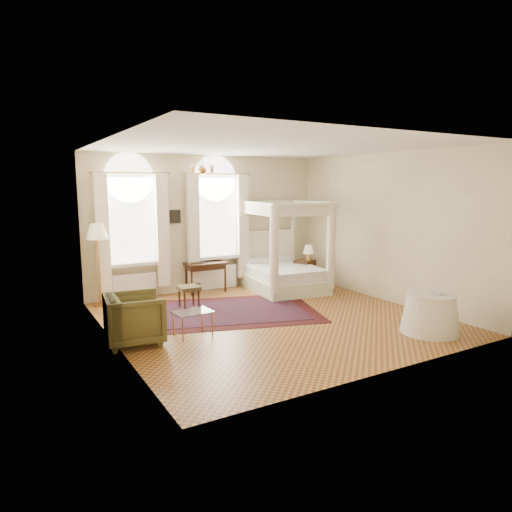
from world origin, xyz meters
The scene contains 18 objects.
ground centered at (0.00, 0.00, 0.00)m, with size 6.00×6.00×0.00m, color #AD7332.
room_walls centered at (0.00, 0.00, 1.98)m, with size 6.00×6.00×6.00m.
window_left centered at (-1.90, 2.87, 1.49)m, with size 1.62×0.27×3.29m.
window_right centered at (0.20, 2.87, 1.49)m, with size 1.62×0.27×3.29m.
chandelier centered at (-0.90, 1.20, 2.91)m, with size 0.51×0.45×0.50m.
wall_pictures centered at (0.09, 2.97, 1.89)m, with size 2.54×0.03×0.39m.
canopy_bed centered at (1.55, 1.90, 0.50)m, with size 1.85×2.18×2.19m.
nightstand centered at (2.29, 2.08, 0.33)m, with size 0.47×0.42×0.67m, color #361B0E.
nightstand_lamp centered at (2.34, 1.99, 0.93)m, with size 0.28×0.28×0.40m.
writing_desk centered at (-0.21, 2.70, 0.63)m, with size 1.00×0.55×0.73m.
laptop centered at (-0.39, 2.75, 0.75)m, with size 0.36×0.23×0.03m, color black.
stool centered at (-1.12, 1.52, 0.40)m, with size 0.42×0.42×0.48m.
armchair centered at (-2.70, -0.08, 0.42)m, with size 0.90×0.92×0.84m, color #4A4320.
coffee_table centered at (-1.74, -0.21, 0.40)m, with size 0.68×0.51×0.44m.
floor_lamp centered at (-2.70, 2.70, 1.52)m, with size 0.46×0.46×1.79m.
oriental_rug centered at (-0.42, 0.82, 0.01)m, with size 3.93×3.30×0.01m.
side_table centered at (1.98, -2.12, 0.34)m, with size 1.03×1.03×0.70m.
book centered at (2.00, -2.17, 0.71)m, with size 0.18×0.24×0.02m, color black.
Camera 1 is at (-4.58, -7.33, 2.60)m, focal length 32.00 mm.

